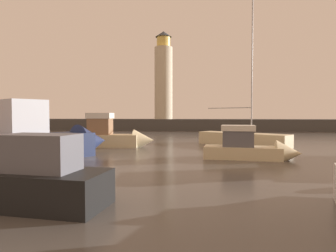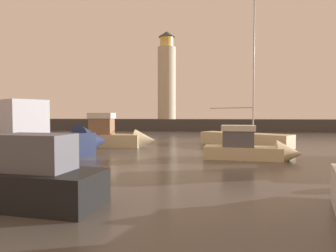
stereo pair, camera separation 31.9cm
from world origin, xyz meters
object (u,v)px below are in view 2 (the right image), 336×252
object	(u,v)px
motorboat_5	(51,141)
sailboat_moored	(244,139)
lighthouse	(167,78)
motorboat_3	(254,148)
motorboat_0	(116,136)

from	to	relation	value
motorboat_5	sailboat_moored	bearing A→B (deg)	35.64
lighthouse	motorboat_3	distance (m)	35.95
motorboat_3	sailboat_moored	size ratio (longest dim) A/B	0.44
lighthouse	motorboat_3	xyz separation A→B (m)	(10.44, -33.29, -8.67)
motorboat_0	sailboat_moored	xyz separation A→B (m)	(11.19, 2.45, -0.28)
motorboat_0	sailboat_moored	size ratio (longest dim) A/B	0.50
motorboat_3	motorboat_5	xyz separation A→B (m)	(-12.96, -1.22, 0.42)
lighthouse	motorboat_0	size ratio (longest dim) A/B	2.23
motorboat_0	sailboat_moored	world-z (taller)	sailboat_moored
lighthouse	motorboat_0	world-z (taller)	lighthouse
motorboat_5	sailboat_moored	world-z (taller)	sailboat_moored
motorboat_0	motorboat_3	size ratio (longest dim) A/B	1.15
lighthouse	motorboat_5	xyz separation A→B (m)	(-2.52, -34.51, -8.25)
lighthouse	motorboat_5	world-z (taller)	lighthouse
motorboat_5	sailboat_moored	distance (m)	16.36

